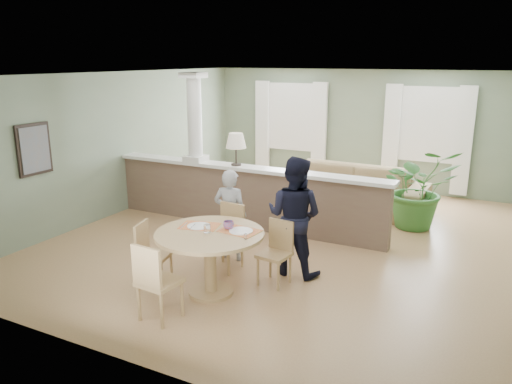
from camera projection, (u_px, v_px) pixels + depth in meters
The scene contains 12 objects.
ground at pixel (285, 237), 8.46m from camera, with size 8.00×8.00×0.00m, color tan.
room_shell at pixel (300, 126), 8.54m from camera, with size 7.02×8.02×2.71m.
pony_wall at pixel (240, 188), 8.88m from camera, with size 5.32×0.38×2.70m.
sofa at pixel (350, 189), 9.89m from camera, with size 2.94×1.15×0.86m, color olive.
houseplant at pixel (418, 188), 8.79m from camera, with size 1.31×1.14×1.46m, color #326C2B.
dining_table at pixel (210, 245), 6.29m from camera, with size 1.38×1.38×0.94m.
chair_far_boy at pixel (228, 233), 7.14m from camera, with size 0.46×0.46×0.94m.
chair_far_man at pixel (277, 249), 6.66m from camera, with size 0.43×0.43×0.86m.
chair_near at pixel (155, 279), 5.64m from camera, with size 0.46×0.46×0.95m.
chair_side at pixel (150, 251), 6.61m from camera, with size 0.46×0.46×0.86m.
child_person at pixel (230, 215), 7.39m from camera, with size 0.50×0.33×1.38m, color #939398.
man_person at pixel (294, 216), 6.86m from camera, with size 0.81×0.63×1.67m, color black.
Camera 1 is at (3.18, -7.32, 2.95)m, focal length 35.00 mm.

